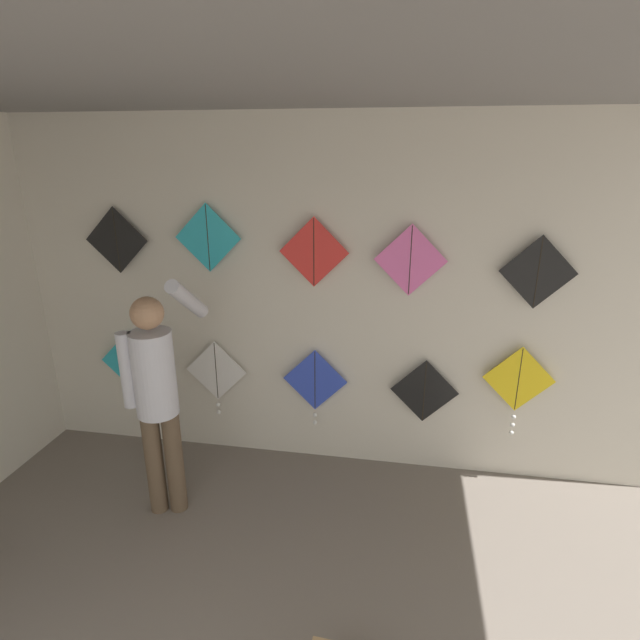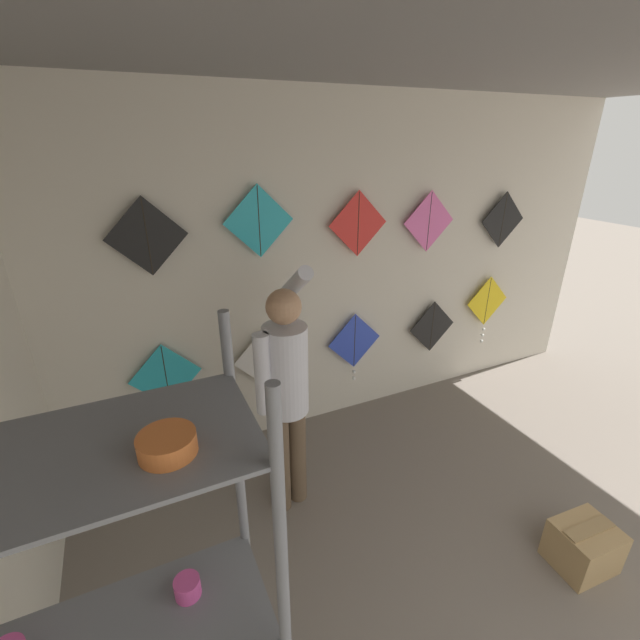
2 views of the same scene
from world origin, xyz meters
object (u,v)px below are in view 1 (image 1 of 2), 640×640
kite_3 (424,391)px  kite_6 (208,238)px  kite_8 (410,260)px  kite_2 (315,383)px  kite_4 (518,384)px  kite_5 (117,240)px  kite_1 (216,374)px  kite_7 (314,252)px  kite_0 (130,362)px  shopkeeper (157,388)px  kite_9 (538,272)px

kite_3 → kite_6: kite_6 is taller
kite_3 → kite_8: bearing=180.0°
kite_2 → kite_4: bearing=-0.0°
kite_2 → kite_5: kite_5 is taller
kite_4 → kite_5: kite_5 is taller
kite_5 → kite_8: (2.31, 0.00, -0.08)m
kite_2 → kite_3: size_ratio=1.26×
kite_1 → kite_7: bearing=0.1°
kite_3 → kite_6: size_ratio=1.00×
kite_8 → kite_3: bearing=0.0°
kite_7 → kite_5: bearing=180.0°
kite_4 → kite_6: bearing=180.0°
kite_0 → kite_3: (2.51, 0.00, -0.07)m
shopkeeper → kite_3: 2.01m
kite_6 → kite_8: kite_6 is taller
kite_5 → kite_8: bearing=0.0°
shopkeeper → kite_5: (-0.65, 0.79, 0.86)m
kite_2 → kite_3: 0.88m
kite_0 → kite_7: size_ratio=1.00×
kite_5 → shopkeeper: bearing=-50.6°
kite_3 → kite_7: 1.39m
shopkeeper → kite_0: (-0.67, 0.79, -0.19)m
kite_1 → kite_5: (-0.76, 0.00, 1.11)m
kite_8 → kite_9: 0.89m
kite_2 → kite_3: (0.88, 0.00, 0.00)m
kite_1 → kite_5: size_ratio=1.26×
shopkeeper → kite_0: shopkeeper is taller
kite_0 → kite_5: bearing=0.0°
kite_0 → kite_6: kite_6 is taller
kite_5 → kite_6: kite_6 is taller
kite_1 → kite_4: 2.42m
kite_3 → kite_7: bearing=180.0°
kite_0 → kite_5: 1.05m
kite_5 → kite_6: 0.77m
kite_9 → kite_5: bearing=180.0°
kite_4 → kite_7: (-1.57, 0.00, 0.96)m
shopkeeper → kite_5: 1.34m
kite_0 → kite_6: bearing=0.0°
kite_0 → kite_9: kite_9 is taller
shopkeeper → kite_0: size_ratio=3.28×
kite_1 → kite_4: kite_4 is taller
kite_1 → kite_8: kite_8 is taller
kite_3 → kite_9: (0.72, 0.00, 0.99)m
kite_0 → kite_1: (0.78, -0.00, -0.05)m
shopkeeper → kite_1: size_ratio=2.60×
kite_4 → kite_5: 3.33m
kite_3 → kite_5: 2.72m
kite_0 → kite_3: 2.51m
kite_1 → kite_6: kite_6 is taller
kite_5 → kite_9: size_ratio=1.00×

